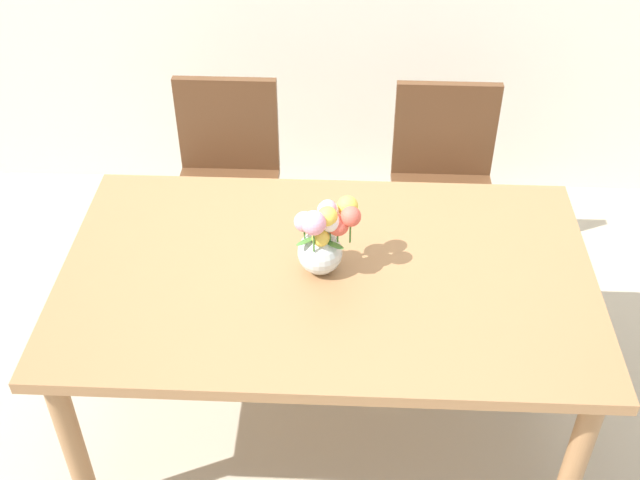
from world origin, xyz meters
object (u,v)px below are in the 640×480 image
object	(u,v)px
dining_table	(327,290)
flower_vase	(324,236)
chair_right	(443,178)
chair_left	(227,173)

from	to	relation	value
dining_table	flower_vase	distance (m)	0.22
dining_table	chair_right	bearing A→B (deg)	61.98
dining_table	chair_right	xyz separation A→B (m)	(0.45, 0.85, -0.13)
chair_left	chair_right	world-z (taller)	same
chair_left	chair_right	bearing A→B (deg)	-180.00
dining_table	chair_left	bearing A→B (deg)	118.02
dining_table	chair_right	distance (m)	0.97
chair_right	chair_left	bearing A→B (deg)	0.00
chair_right	dining_table	bearing A→B (deg)	61.98
dining_table	chair_left	distance (m)	0.97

